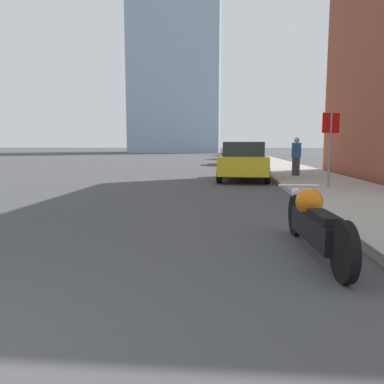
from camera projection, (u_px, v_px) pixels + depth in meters
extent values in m
cube|color=#9E998E|center=(258.00, 158.00, 40.49)|extent=(3.15, 240.00, 0.15)
cylinder|color=black|center=(296.00, 215.00, 5.94)|extent=(0.14, 0.66, 0.66)
cylinder|color=black|center=(344.00, 252.00, 3.89)|extent=(0.14, 0.66, 0.66)
cube|color=black|center=(315.00, 228.00, 4.91)|extent=(0.33, 1.58, 0.33)
sphere|color=orange|center=(309.00, 202.00, 5.19)|extent=(0.38, 0.38, 0.38)
cube|color=black|center=(324.00, 217.00, 4.55)|extent=(0.26, 0.73, 0.10)
sphere|color=silver|center=(296.00, 193.00, 5.93)|extent=(0.16, 0.16, 0.16)
cylinder|color=silver|center=(299.00, 186.00, 5.77)|extent=(0.62, 0.07, 0.04)
cube|color=gold|center=(244.00, 164.00, 15.24)|extent=(2.09, 4.25, 0.69)
cube|color=#23282D|center=(244.00, 149.00, 15.16)|extent=(1.69, 2.08, 0.56)
cylinder|color=black|center=(224.00, 171.00, 16.67)|extent=(0.23, 0.61, 0.60)
cylinder|color=black|center=(264.00, 171.00, 16.42)|extent=(0.23, 0.61, 0.60)
cylinder|color=black|center=(219.00, 175.00, 14.14)|extent=(0.23, 0.61, 0.60)
cylinder|color=black|center=(267.00, 176.00, 13.89)|extent=(0.23, 0.61, 0.60)
cube|color=black|center=(236.00, 155.00, 27.69)|extent=(2.01, 4.16, 0.67)
cube|color=#23282D|center=(236.00, 147.00, 27.61)|extent=(1.59, 2.05, 0.58)
cylinder|color=black|center=(224.00, 159.00, 28.98)|extent=(0.26, 0.73, 0.71)
cylinder|color=black|center=(244.00, 159.00, 28.97)|extent=(0.26, 0.73, 0.71)
cylinder|color=black|center=(226.00, 160.00, 26.50)|extent=(0.26, 0.73, 0.71)
cylinder|color=black|center=(249.00, 160.00, 26.49)|extent=(0.26, 0.73, 0.71)
cube|color=silver|center=(231.00, 153.00, 38.09)|extent=(2.03, 4.22, 0.66)
cube|color=#23282D|center=(231.00, 147.00, 38.01)|extent=(1.62, 2.07, 0.61)
cylinder|color=black|center=(222.00, 156.00, 39.41)|extent=(0.24, 0.62, 0.60)
cylinder|color=black|center=(238.00, 156.00, 39.38)|extent=(0.24, 0.62, 0.60)
cylinder|color=black|center=(224.00, 157.00, 36.88)|extent=(0.24, 0.62, 0.60)
cylinder|color=black|center=(241.00, 157.00, 36.85)|extent=(0.24, 0.62, 0.60)
cube|color=#BCBCC1|center=(231.00, 151.00, 49.88)|extent=(2.09, 4.46, 0.63)
cube|color=#23282D|center=(231.00, 146.00, 49.81)|extent=(1.63, 2.20, 0.59)
cylinder|color=black|center=(224.00, 153.00, 51.25)|extent=(0.26, 0.68, 0.66)
cylinder|color=black|center=(235.00, 153.00, 51.25)|extent=(0.26, 0.68, 0.66)
cylinder|color=black|center=(225.00, 154.00, 48.60)|extent=(0.26, 0.68, 0.66)
cylinder|color=black|center=(238.00, 154.00, 48.60)|extent=(0.26, 0.68, 0.66)
cube|color=#1E3899|center=(231.00, 150.00, 62.78)|extent=(1.71, 3.93, 0.64)
cube|color=#23282D|center=(231.00, 146.00, 62.69)|extent=(1.43, 1.89, 0.75)
cylinder|color=black|center=(226.00, 151.00, 64.07)|extent=(0.21, 0.68, 0.68)
cylinder|color=black|center=(235.00, 151.00, 63.96)|extent=(0.21, 0.68, 0.68)
cylinder|color=black|center=(226.00, 152.00, 61.68)|extent=(0.21, 0.68, 0.68)
cylinder|color=black|center=(236.00, 152.00, 61.57)|extent=(0.21, 0.68, 0.68)
cylinder|color=slate|center=(330.00, 150.00, 11.37)|extent=(0.07, 0.07, 2.25)
cube|color=red|center=(331.00, 123.00, 11.27)|extent=(0.57, 0.26, 0.60)
cube|color=#38383D|center=(296.00, 166.00, 15.77)|extent=(0.29, 0.20, 0.77)
cube|color=#235193|center=(296.00, 150.00, 15.68)|extent=(0.36, 0.20, 0.61)
sphere|color=tan|center=(297.00, 140.00, 15.63)|extent=(0.22, 0.22, 0.22)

